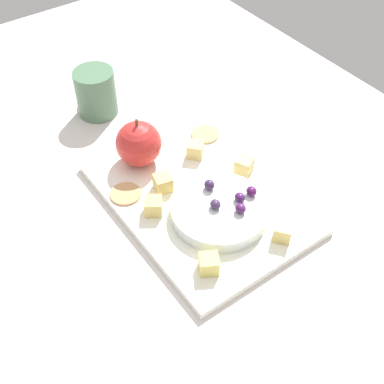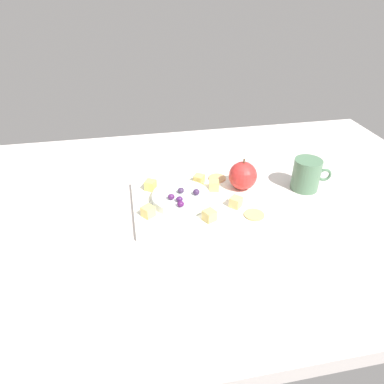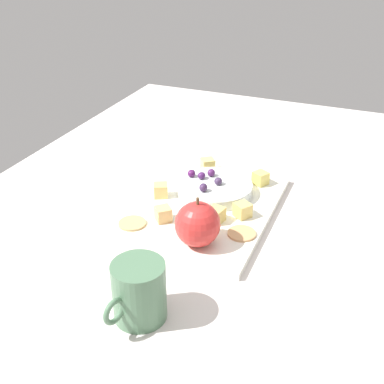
{
  "view_description": "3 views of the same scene",
  "coord_description": "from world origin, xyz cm",
  "views": [
    {
      "loc": [
        -48.19,
        33.76,
        66.46
      ],
      "look_at": [
        -2.87,
        1.26,
        7.83
      ],
      "focal_mm": 47.83,
      "sensor_mm": 36.0,
      "label": 1
    },
    {
      "loc": [
        -19.6,
        -78.51,
        57.77
      ],
      "look_at": [
        -4.3,
        -0.17,
        7.32
      ],
      "focal_mm": 33.08,
      "sensor_mm": 36.0,
      "label": 2
    },
    {
      "loc": [
        77.12,
        29.21,
        55.14
      ],
      "look_at": [
        -0.36,
        -2.87,
        8.52
      ],
      "focal_mm": 46.66,
      "sensor_mm": 36.0,
      "label": 3
    }
  ],
  "objects": [
    {
      "name": "apple_whole",
      "position": [
        10.7,
        2.73,
        9.11
      ],
      "size": [
        7.91,
        7.91,
        7.91
      ],
      "primitive_type": "sphere",
      "color": "red",
      "rests_on": "platter"
    },
    {
      "name": "grape_0",
      "position": [
        -8.34,
        -4.03,
        8.05
      ],
      "size": [
        1.77,
        1.59,
        1.43
      ],
      "primitive_type": "ellipsoid",
      "color": "#481E5A",
      "rests_on": "serving_dish"
    },
    {
      "name": "grape_2",
      "position": [
        -8.41,
        -6.33,
        8.09
      ],
      "size": [
        1.77,
        1.59,
        1.52
      ],
      "primitive_type": "ellipsoid",
      "color": "#521957",
      "rests_on": "serving_dish"
    },
    {
      "name": "cheese_cube_0",
      "position": [
        2.62,
        3.23,
        6.52
      ],
      "size": [
        3.25,
        3.25,
        2.74
      ],
      "primitive_type": "cube",
      "rotation": [
        0.0,
        0.0,
        1.36
      ],
      "color": "#E1C36B",
      "rests_on": "platter"
    },
    {
      "name": "platter",
      "position": [
        -1.97,
        -0.72,
        4.45
      ],
      "size": [
        36.35,
        25.63,
        1.41
      ],
      "primitive_type": "cube",
      "color": "white",
      "rests_on": "table"
    },
    {
      "name": "cup",
      "position": [
        29.19,
        1.16,
        8.33
      ],
      "size": [
        10.9,
        7.79,
        9.17
      ],
      "color": "#507757",
      "rests_on": "table"
    },
    {
      "name": "cracker_0",
      "position": [
        9.61,
        -10.69,
        5.35
      ],
      "size": [
        5.13,
        5.13,
        0.4
      ],
      "primitive_type": "cylinder",
      "color": "tan",
      "rests_on": "platter"
    },
    {
      "name": "cheese_cube_5",
      "position": [
        -1.91,
        -10.35,
        6.52
      ],
      "size": [
        3.68,
        3.68,
        2.74
      ],
      "primitive_type": "cube",
      "rotation": [
        0.0,
        0.0,
        0.47
      ],
      "color": "#E5C870",
      "rests_on": "platter"
    },
    {
      "name": "cheese_cube_2",
      "position": [
        6.17,
        -5.97,
        6.52
      ],
      "size": [
        3.87,
        3.87,
        2.74
      ],
      "primitive_type": "cube",
      "rotation": [
        0.0,
        0.0,
        0.76
      ],
      "color": "#E2C577",
      "rests_on": "platter"
    },
    {
      "name": "grape_4",
      "position": [
        -3.46,
        -1.73,
        8.17
      ],
      "size": [
        1.77,
        1.59,
        1.67
      ],
      "primitive_type": "ellipsoid",
      "color": "#402850",
      "rests_on": "serving_dish"
    },
    {
      "name": "apple_stem",
      "position": [
        10.7,
        2.73,
        13.66
      ],
      "size": [
        0.5,
        0.5,
        1.2
      ],
      "primitive_type": "cylinder",
      "color": "brown",
      "rests_on": "apple_whole"
    },
    {
      "name": "grape_1",
      "position": [
        -7.29,
        -0.13,
        8.08
      ],
      "size": [
        1.77,
        1.59,
        1.5
      ],
      "primitive_type": "ellipsoid",
      "color": "#422F51",
      "rests_on": "serving_dish"
    },
    {
      "name": "cheese_cube_1",
      "position": [
        -14.8,
        6.84,
        6.52
      ],
      "size": [
        3.74,
        3.74,
        2.74
      ],
      "primitive_type": "cube",
      "rotation": [
        0.0,
        0.0,
        1.05
      ],
      "color": "#EAD567",
      "rests_on": "platter"
    },
    {
      "name": "cheese_cube_4",
      "position": [
        -0.81,
        7.27,
        6.52
      ],
      "size": [
        3.81,
        3.81,
        2.74
      ],
      "primitive_type": "cube",
      "rotation": [
        0.0,
        0.0,
        0.96
      ],
      "color": "#EBCC6C",
      "rests_on": "platter"
    },
    {
      "name": "cracker_1",
      "position": [
        5.09,
        9.02,
        5.35
      ],
      "size": [
        5.13,
        5.13,
        0.4
      ],
      "primitive_type": "cylinder",
      "color": "tan",
      "rests_on": "platter"
    },
    {
      "name": "table",
      "position": [
        0.0,
        0.0,
        1.87
      ],
      "size": [
        148.42,
        99.41,
        3.74
      ],
      "primitive_type": "cube",
      "color": "silver",
      "rests_on": "ground"
    },
    {
      "name": "serving_dish",
      "position": [
        -7.41,
        -0.74,
        6.24
      ],
      "size": [
        15.37,
        15.37,
        2.18
      ],
      "primitive_type": "cylinder",
      "color": "silver",
      "rests_on": "platter"
    },
    {
      "name": "cheese_cube_3",
      "position": [
        -16.59,
        -5.8,
        6.52
      ],
      "size": [
        3.84,
        3.84,
        2.74
      ],
      "primitive_type": "cube",
      "rotation": [
        0.0,
        0.0,
        0.65
      ],
      "color": "#F0D373",
      "rests_on": "platter"
    },
    {
      "name": "grape_3",
      "position": [
        -10.24,
        -2.6,
        8.1
      ],
      "size": [
        1.77,
        1.59,
        1.54
      ],
      "primitive_type": "ellipsoid",
      "color": "#51215B",
      "rests_on": "serving_dish"
    }
  ]
}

